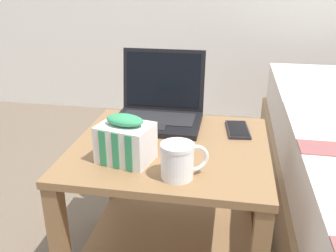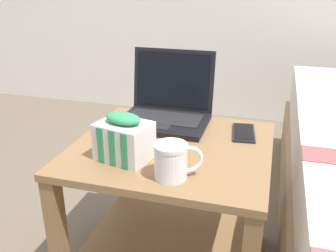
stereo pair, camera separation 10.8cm
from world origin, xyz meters
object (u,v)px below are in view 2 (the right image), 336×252
mug_front_left (172,159)px  snack_bag (124,139)px  cell_phone (244,133)px  laptop (167,108)px

mug_front_left → snack_bag: (-0.16, 0.07, 0.01)m
cell_phone → laptop: bearing=170.5°
mug_front_left → cell_phone: bearing=65.9°
laptop → cell_phone: bearing=-9.5°
laptop → cell_phone: size_ratio=1.96×
mug_front_left → snack_bag: bearing=157.0°
mug_front_left → snack_bag: size_ratio=0.75×
mug_front_left → cell_phone: size_ratio=0.80×
snack_bag → cell_phone: bearing=41.0°
laptop → cell_phone: laptop is taller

